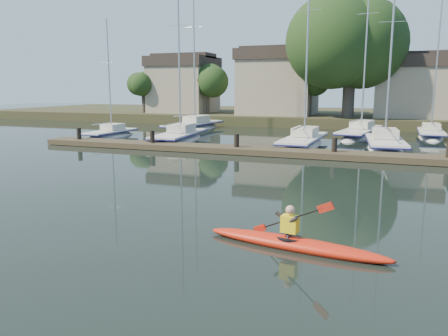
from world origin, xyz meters
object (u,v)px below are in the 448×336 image
(sailboat_6, at_px, (360,139))
(dock, at_px, (283,152))
(sailboat_1, at_px, (180,144))
(sailboat_5, at_px, (194,132))
(sailboat_2, at_px, (303,149))
(sailboat_7, at_px, (430,140))
(sailboat_0, at_px, (111,139))
(sailboat_3, at_px, (384,152))
(kayak, at_px, (294,241))

(sailboat_6, bearing_deg, dock, -97.58)
(sailboat_1, relative_size, sailboat_5, 0.90)
(sailboat_1, distance_m, sailboat_6, 15.23)
(dock, xyz_separation_m, sailboat_2, (0.36, 4.74, -0.40))
(sailboat_1, xyz_separation_m, sailboat_5, (-2.70, 8.68, -0.00))
(dock, relative_size, sailboat_2, 2.15)
(sailboat_2, height_order, sailboat_7, sailboat_2)
(sailboat_0, height_order, sailboat_6, sailboat_6)
(sailboat_3, xyz_separation_m, sailboat_7, (3.51, 8.59, 0.03))
(dock, distance_m, sailboat_6, 13.01)
(sailboat_1, bearing_deg, sailboat_7, 21.66)
(dock, distance_m, sailboat_7, 16.50)
(kayak, distance_m, sailboat_1, 23.24)
(sailboat_2, bearing_deg, sailboat_6, 67.76)
(sailboat_0, distance_m, sailboat_1, 6.60)
(sailboat_3, bearing_deg, kayak, -100.79)
(sailboat_6, bearing_deg, sailboat_2, -104.60)
(kayak, bearing_deg, sailboat_1, 131.51)
(sailboat_0, xyz_separation_m, sailboat_6, (19.42, 7.69, -0.02))
(sailboat_0, relative_size, sailboat_5, 0.64)
(sailboat_7, bearing_deg, dock, -122.66)
(sailboat_3, relative_size, sailboat_5, 0.86)
(sailboat_2, distance_m, sailboat_7, 12.59)
(sailboat_2, bearing_deg, sailboat_0, -178.38)
(sailboat_6, distance_m, sailboat_7, 5.63)
(kayak, distance_m, sailboat_6, 27.64)
(sailboat_3, bearing_deg, sailboat_7, 62.88)
(kayak, bearing_deg, sailboat_0, 142.36)
(sailboat_5, distance_m, sailboat_7, 21.05)
(sailboat_2, distance_m, sailboat_6, 8.43)
(sailboat_0, relative_size, sailboat_1, 0.71)
(dock, height_order, sailboat_3, sailboat_3)
(sailboat_5, relative_size, sailboat_7, 1.36)
(sailboat_5, bearing_deg, sailboat_2, -27.53)
(sailboat_5, relative_size, sailboat_6, 0.97)
(kayak, height_order, dock, kayak)
(dock, relative_size, sailboat_0, 3.22)
(sailboat_1, xyz_separation_m, sailboat_2, (9.42, 0.49, 0.00))
(kayak, bearing_deg, dock, 111.90)
(sailboat_7, bearing_deg, sailboat_2, -133.50)
(sailboat_1, height_order, sailboat_3, sailboat_1)
(sailboat_2, distance_m, sailboat_5, 14.63)
(dock, bearing_deg, sailboat_3, 41.18)
(kayak, relative_size, sailboat_3, 0.35)
(sailboat_0, height_order, sailboat_2, sailboat_2)
(dock, relative_size, sailboat_6, 2.00)
(dock, height_order, sailboat_2, sailboat_2)
(kayak, distance_m, sailboat_7, 29.36)
(sailboat_2, xyz_separation_m, sailboat_3, (5.41, 0.31, -0.01))
(sailboat_5, bearing_deg, sailboat_1, -66.21)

